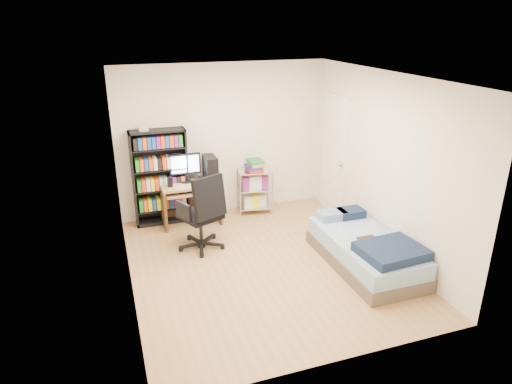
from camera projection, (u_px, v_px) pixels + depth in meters
name	position (u px, v px, depth m)	size (l,w,h in m)	color
room	(265.00, 178.00, 5.77)	(3.58, 4.08, 2.58)	tan
media_shelf	(160.00, 176.00, 7.23)	(0.87, 0.29, 1.60)	black
computer_desk	(195.00, 186.00, 7.31)	(0.91, 0.53, 1.15)	tan
office_chair	(203.00, 225.00, 6.53)	(0.89, 0.89, 1.14)	black
wire_cart	(255.00, 179.00, 7.70)	(0.63, 0.50, 0.92)	silver
bed	(366.00, 250.00, 6.11)	(0.90, 1.80, 0.51)	brown
door	(334.00, 156.00, 7.57)	(0.12, 0.80, 2.00)	white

